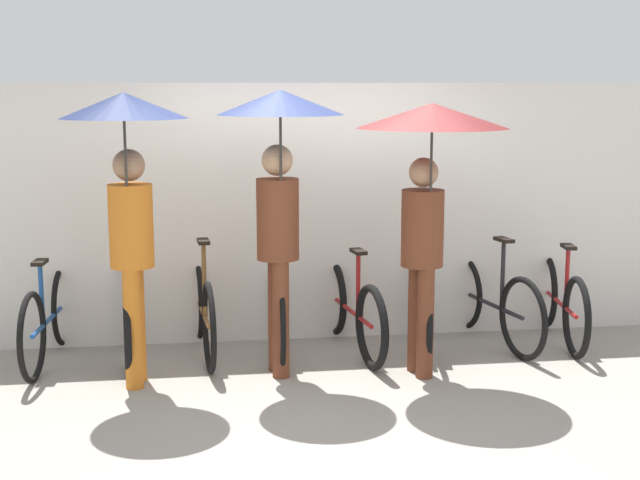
{
  "coord_description": "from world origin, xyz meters",
  "views": [
    {
      "loc": [
        -0.95,
        -5.88,
        2.19
      ],
      "look_at": [
        0.0,
        0.91,
        1.0
      ],
      "focal_mm": 50.0,
      "sensor_mm": 36.0,
      "label": 1
    }
  ],
  "objects_px": {
    "parked_bicycle_2": "(203,309)",
    "pedestrian_trailing": "(429,159)",
    "parked_bicycle_1": "(127,310)",
    "pedestrian_leading": "(127,167)",
    "parked_bicycle_3": "(277,305)",
    "parked_bicycle_7": "(560,301)",
    "parked_bicycle_4": "(351,309)",
    "parked_bicycle_5": "(423,304)",
    "parked_bicycle_0": "(49,317)",
    "parked_bicycle_6": "(490,302)",
    "pedestrian_center": "(279,160)"
  },
  "relations": [
    {
      "from": "parked_bicycle_1",
      "to": "parked_bicycle_2",
      "type": "distance_m",
      "value": 0.61
    },
    {
      "from": "parked_bicycle_1",
      "to": "parked_bicycle_6",
      "type": "xyz_separation_m",
      "value": [
        3.06,
        0.01,
        -0.03
      ]
    },
    {
      "from": "parked_bicycle_7",
      "to": "pedestrian_trailing",
      "type": "xyz_separation_m",
      "value": [
        -1.41,
        -0.81,
        1.31
      ]
    },
    {
      "from": "parked_bicycle_3",
      "to": "parked_bicycle_7",
      "type": "bearing_deg",
      "value": -89.51
    },
    {
      "from": "parked_bicycle_3",
      "to": "parked_bicycle_5",
      "type": "relative_size",
      "value": 1.0
    },
    {
      "from": "parked_bicycle_3",
      "to": "parked_bicycle_7",
      "type": "height_order",
      "value": "parked_bicycle_3"
    },
    {
      "from": "parked_bicycle_2",
      "to": "pedestrian_trailing",
      "type": "height_order",
      "value": "pedestrian_trailing"
    },
    {
      "from": "parked_bicycle_3",
      "to": "parked_bicycle_7",
      "type": "distance_m",
      "value": 2.45
    },
    {
      "from": "parked_bicycle_1",
      "to": "parked_bicycle_7",
      "type": "relative_size",
      "value": 1.08
    },
    {
      "from": "parked_bicycle_3",
      "to": "parked_bicycle_5",
      "type": "xyz_separation_m",
      "value": [
        1.23,
        -0.08,
        -0.02
      ]
    },
    {
      "from": "parked_bicycle_2",
      "to": "parked_bicycle_7",
      "type": "height_order",
      "value": "parked_bicycle_2"
    },
    {
      "from": "parked_bicycle_1",
      "to": "pedestrian_leading",
      "type": "height_order",
      "value": "pedestrian_leading"
    },
    {
      "from": "parked_bicycle_4",
      "to": "parked_bicycle_7",
      "type": "height_order",
      "value": "parked_bicycle_4"
    },
    {
      "from": "parked_bicycle_5",
      "to": "pedestrian_trailing",
      "type": "bearing_deg",
      "value": 178.01
    },
    {
      "from": "parked_bicycle_0",
      "to": "parked_bicycle_4",
      "type": "distance_m",
      "value": 2.45
    },
    {
      "from": "pedestrian_leading",
      "to": "pedestrian_center",
      "type": "height_order",
      "value": "pedestrian_center"
    },
    {
      "from": "parked_bicycle_2",
      "to": "pedestrian_leading",
      "type": "distance_m",
      "value": 1.56
    },
    {
      "from": "parked_bicycle_2",
      "to": "parked_bicycle_6",
      "type": "height_order",
      "value": "parked_bicycle_2"
    },
    {
      "from": "pedestrian_center",
      "to": "pedestrian_trailing",
      "type": "xyz_separation_m",
      "value": [
        1.08,
        -0.18,
        0.01
      ]
    },
    {
      "from": "parked_bicycle_1",
      "to": "parked_bicycle_5",
      "type": "relative_size",
      "value": 1.0
    },
    {
      "from": "parked_bicycle_4",
      "to": "parked_bicycle_3",
      "type": "bearing_deg",
      "value": 73.92
    },
    {
      "from": "pedestrian_trailing",
      "to": "parked_bicycle_1",
      "type": "bearing_deg",
      "value": -28.21
    },
    {
      "from": "parked_bicycle_2",
      "to": "pedestrian_trailing",
      "type": "bearing_deg",
      "value": -122.51
    },
    {
      "from": "parked_bicycle_6",
      "to": "parked_bicycle_2",
      "type": "bearing_deg",
      "value": 78.01
    },
    {
      "from": "parked_bicycle_2",
      "to": "parked_bicycle_6",
      "type": "relative_size",
      "value": 0.99
    },
    {
      "from": "pedestrian_center",
      "to": "parked_bicycle_6",
      "type": "bearing_deg",
      "value": -165.57
    },
    {
      "from": "pedestrian_center",
      "to": "pedestrian_trailing",
      "type": "relative_size",
      "value": 1.05
    },
    {
      "from": "parked_bicycle_2",
      "to": "pedestrian_center",
      "type": "relative_size",
      "value": 0.77
    },
    {
      "from": "parked_bicycle_1",
      "to": "pedestrian_leading",
      "type": "distance_m",
      "value": 1.44
    },
    {
      "from": "parked_bicycle_3",
      "to": "parked_bicycle_4",
      "type": "distance_m",
      "value": 0.62
    },
    {
      "from": "parked_bicycle_5",
      "to": "parked_bicycle_7",
      "type": "xyz_separation_m",
      "value": [
        1.22,
        0.02,
        -0.02
      ]
    },
    {
      "from": "parked_bicycle_0",
      "to": "parked_bicycle_4",
      "type": "bearing_deg",
      "value": -85.38
    },
    {
      "from": "pedestrian_center",
      "to": "parked_bicycle_4",
      "type": "bearing_deg",
      "value": -141.49
    },
    {
      "from": "parked_bicycle_0",
      "to": "pedestrian_leading",
      "type": "bearing_deg",
      "value": -130.91
    },
    {
      "from": "parked_bicycle_7",
      "to": "parked_bicycle_3",
      "type": "bearing_deg",
      "value": 95.82
    },
    {
      "from": "parked_bicycle_2",
      "to": "parked_bicycle_4",
      "type": "bearing_deg",
      "value": -98.27
    },
    {
      "from": "parked_bicycle_3",
      "to": "pedestrian_center",
      "type": "height_order",
      "value": "pedestrian_center"
    },
    {
      "from": "parked_bicycle_0",
      "to": "parked_bicycle_6",
      "type": "height_order",
      "value": "parked_bicycle_0"
    },
    {
      "from": "pedestrian_leading",
      "to": "parked_bicycle_1",
      "type": "bearing_deg",
      "value": -77.94
    },
    {
      "from": "parked_bicycle_3",
      "to": "parked_bicycle_4",
      "type": "relative_size",
      "value": 1.04
    },
    {
      "from": "parked_bicycle_2",
      "to": "parked_bicycle_1",
      "type": "bearing_deg",
      "value": 88.04
    },
    {
      "from": "parked_bicycle_0",
      "to": "pedestrian_leading",
      "type": "relative_size",
      "value": 0.78
    },
    {
      "from": "parked_bicycle_4",
      "to": "pedestrian_trailing",
      "type": "bearing_deg",
      "value": -159.52
    },
    {
      "from": "parked_bicycle_0",
      "to": "parked_bicycle_6",
      "type": "xyz_separation_m",
      "value": [
        3.67,
        0.02,
        -0.0
      ]
    },
    {
      "from": "parked_bicycle_0",
      "to": "parked_bicycle_7",
      "type": "xyz_separation_m",
      "value": [
        4.29,
        -0.01,
        -0.01
      ]
    },
    {
      "from": "parked_bicycle_2",
      "to": "pedestrian_center",
      "type": "bearing_deg",
      "value": -144.99
    },
    {
      "from": "parked_bicycle_3",
      "to": "pedestrian_center",
      "type": "distance_m",
      "value": 1.45
    },
    {
      "from": "parked_bicycle_0",
      "to": "parked_bicycle_7",
      "type": "bearing_deg",
      "value": -84.88
    },
    {
      "from": "parked_bicycle_1",
      "to": "parked_bicycle_3",
      "type": "bearing_deg",
      "value": -92.41
    },
    {
      "from": "parked_bicycle_6",
      "to": "parked_bicycle_0",
      "type": "bearing_deg",
      "value": 78.91
    }
  ]
}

